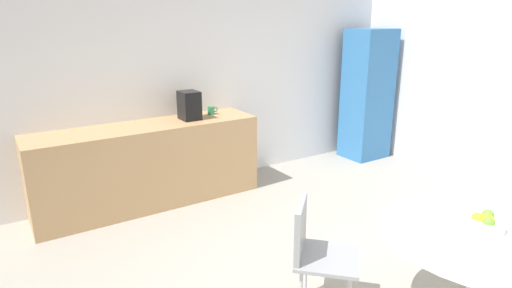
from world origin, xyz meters
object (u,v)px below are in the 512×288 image
chair_gray (313,245)px  mug_white (211,110)px  round_table (480,249)px  coffee_maker (189,105)px  fruit_bowl (484,223)px  locker_cabinet (367,95)px

chair_gray → mug_white: mug_white is taller
round_table → chair_gray: chair_gray is taller
chair_gray → mug_white: size_ratio=6.43×
mug_white → coffee_maker: bearing=-163.0°
round_table → fruit_bowl: (0.03, 0.01, 0.17)m
chair_gray → fruit_bowl: size_ratio=3.43×
fruit_bowl → round_table: bearing=-153.1°
round_table → mug_white: (-0.21, 3.22, 0.32)m
mug_white → coffee_maker: 0.36m
round_table → fruit_bowl: 0.17m
mug_white → coffee_maker: coffee_maker is taller
fruit_bowl → coffee_maker: 3.17m
coffee_maker → locker_cabinet: bearing=-2.1°
mug_white → chair_gray: bearing=-101.6°
fruit_bowl → mug_white: bearing=94.1°
locker_cabinet → chair_gray: bearing=-142.1°
fruit_bowl → mug_white: mug_white is taller
locker_cabinet → coffee_maker: size_ratio=5.80×
fruit_bowl → coffee_maker: size_ratio=0.76×
coffee_maker → round_table: bearing=-80.4°
mug_white → fruit_bowl: bearing=-85.9°
fruit_bowl → mug_white: (-0.23, 3.20, 0.15)m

